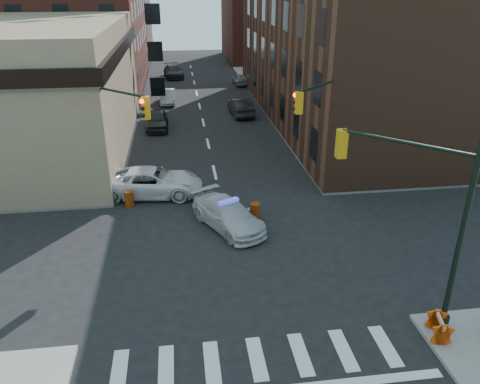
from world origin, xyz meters
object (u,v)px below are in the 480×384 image
object	(u,v)px
barrel_road	(255,212)
barricade_se_a	(439,327)
parked_car_wnear	(157,120)
barrel_bank	(129,199)
police_car	(228,215)
pickup	(152,182)
pedestrian_a	(53,179)
barricade_nw_a	(75,183)
pedestrian_b	(70,187)
parked_car_wfar	(168,97)
parked_car_enear	(241,107)

from	to	relation	value
barrel_road	barricade_se_a	world-z (taller)	barrel_road
parked_car_wnear	barrel_bank	size ratio (longest dim) A/B	5.01
police_car	pickup	size ratio (longest dim) A/B	0.83
pedestrian_a	barricade_nw_a	bearing A→B (deg)	52.26
pedestrian_a	barricade_se_a	size ratio (longest dim) A/B	1.51
pickup	barricade_nw_a	bearing A→B (deg)	83.43
barricade_se_a	police_car	bearing A→B (deg)	48.73
pedestrian_a	pedestrian_b	xyz separation A→B (m)	(1.28, -1.54, 0.09)
pickup	pedestrian_b	bearing A→B (deg)	104.72
parked_car_wfar	barrel_road	xyz separation A→B (m)	(4.71, -26.59, -0.22)
pickup	barricade_se_a	size ratio (longest dim) A/B	5.53
parked_car_wfar	parked_car_enear	size ratio (longest dim) A/B	0.87
barricade_nw_a	parked_car_wfar	bearing A→B (deg)	63.77
pedestrian_b	barrel_road	size ratio (longest dim) A/B	1.88
parked_car_wfar	pedestrian_a	bearing A→B (deg)	-105.93
pedestrian_b	barricade_nw_a	distance (m)	1.77
parked_car_wnear	barricade_se_a	size ratio (longest dim) A/B	4.28
parked_car_wnear	parked_car_wfar	world-z (taller)	parked_car_wnear
barrel_bank	barricade_se_a	world-z (taller)	barricade_se_a
police_car	parked_car_enear	size ratio (longest dim) A/B	1.00
pedestrian_b	barrel_bank	bearing A→B (deg)	-27.82
pedestrian_b	barricade_se_a	size ratio (longest dim) A/B	1.69
barrel_bank	pedestrian_a	bearing A→B (deg)	153.51
police_car	pedestrian_b	world-z (taller)	pedestrian_b
pedestrian_a	barrel_road	distance (m)	12.18
parked_car_wfar	barricade_nw_a	xyz separation A→B (m)	(-5.28, -21.61, -0.14)
parked_car_enear	barrel_road	size ratio (longest dim) A/B	5.11
parked_car_enear	pedestrian_a	world-z (taller)	pedestrian_a
pickup	parked_car_enear	size ratio (longest dim) A/B	1.21
parked_car_enear	barricade_nw_a	distance (m)	20.07
pedestrian_a	barricade_nw_a	distance (m)	1.26
barricade_se_a	pedestrian_a	bearing A→B (deg)	61.81
parked_car_wfar	barricade_se_a	size ratio (longest dim) A/B	4.00
pickup	pedestrian_a	xyz separation A→B (m)	(-5.74, 0.88, 0.14)
parked_car_wfar	parked_car_enear	world-z (taller)	parked_car_enear
pickup	barricade_se_a	bearing A→B (deg)	-136.78
pickup	parked_car_wfar	distance (m)	22.67
parked_car_enear	barricade_se_a	size ratio (longest dim) A/B	4.59
barrel_road	barricade_se_a	size ratio (longest dim) A/B	0.90
police_car	barricade_nw_a	size ratio (longest dim) A/B	4.47
pickup	barrel_bank	xyz separation A→B (m)	(-1.25, -1.36, -0.36)
pedestrian_a	pedestrian_b	world-z (taller)	pedestrian_b
parked_car_wnear	barricade_nw_a	world-z (taller)	parked_car_wnear
barrel_bank	barrel_road	bearing A→B (deg)	-21.11
police_car	parked_car_wnear	bearing A→B (deg)	75.28
police_car	pedestrian_b	bearing A→B (deg)	128.08
police_car	parked_car_wnear	world-z (taller)	parked_car_wnear
pedestrian_b	parked_car_wnear	bearing A→B (deg)	57.50
police_car	pedestrian_a	distance (m)	11.09
police_car	parked_car_enear	bearing A→B (deg)	53.35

